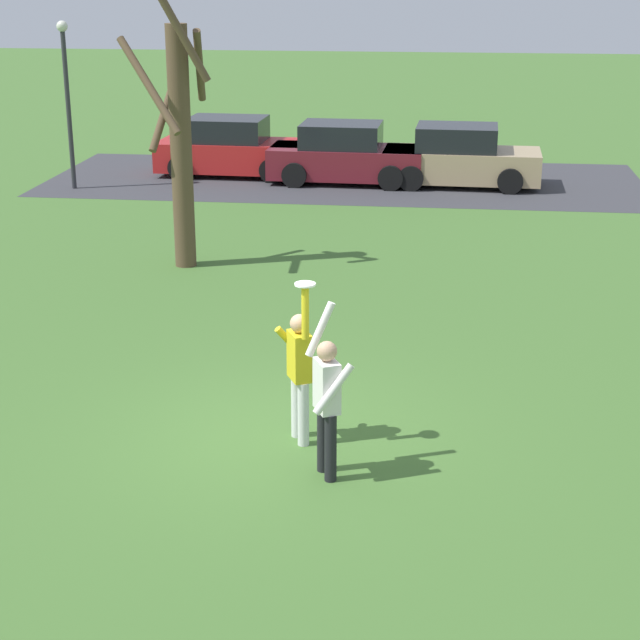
{
  "coord_description": "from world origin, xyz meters",
  "views": [
    {
      "loc": [
        1.95,
        -11.81,
        5.62
      ],
      "look_at": [
        0.51,
        0.1,
        1.5
      ],
      "focal_mm": 58.52,
      "sensor_mm": 36.0,
      "label": 1
    }
  ],
  "objects_px": {
    "parked_car_red": "(231,149)",
    "frisbee_disc": "(305,284)",
    "lamppost_by_lot": "(67,89)",
    "parked_car_maroon": "(345,155)",
    "person_catcher": "(300,367)",
    "parked_car_tan": "(460,158)",
    "person_defender": "(327,397)",
    "bare_tree_tall": "(179,136)"
  },
  "relations": [
    {
      "from": "parked_car_maroon",
      "to": "parked_car_red",
      "type": "bearing_deg",
      "value": 170.55
    },
    {
      "from": "person_catcher",
      "to": "lamppost_by_lot",
      "type": "relative_size",
      "value": 0.49
    },
    {
      "from": "parked_car_tan",
      "to": "lamppost_by_lot",
      "type": "distance_m",
      "value": 10.36
    },
    {
      "from": "person_catcher",
      "to": "parked_car_tan",
      "type": "distance_m",
      "value": 16.19
    },
    {
      "from": "person_catcher",
      "to": "parked_car_red",
      "type": "distance_m",
      "value": 17.3
    },
    {
      "from": "parked_car_tan",
      "to": "lamppost_by_lot",
      "type": "bearing_deg",
      "value": -169.03
    },
    {
      "from": "parked_car_red",
      "to": "frisbee_disc",
      "type": "bearing_deg",
      "value": -73.75
    },
    {
      "from": "person_defender",
      "to": "frisbee_disc",
      "type": "bearing_deg",
      "value": -0.0
    },
    {
      "from": "bare_tree_tall",
      "to": "person_defender",
      "type": "bearing_deg",
      "value": -65.95
    },
    {
      "from": "parked_car_tan",
      "to": "lamppost_by_lot",
      "type": "xyz_separation_m",
      "value": [
        -10.06,
        -1.62,
        1.86
      ]
    },
    {
      "from": "frisbee_disc",
      "to": "lamppost_by_lot",
      "type": "distance_m",
      "value": 16.75
    },
    {
      "from": "parked_car_maroon",
      "to": "lamppost_by_lot",
      "type": "xyz_separation_m",
      "value": [
        -7.0,
        -1.68,
        1.86
      ]
    },
    {
      "from": "parked_car_red",
      "to": "lamppost_by_lot",
      "type": "relative_size",
      "value": 0.98
    },
    {
      "from": "parked_car_tan",
      "to": "bare_tree_tall",
      "type": "relative_size",
      "value": 0.75
    },
    {
      "from": "parked_car_maroon",
      "to": "lamppost_by_lot",
      "type": "relative_size",
      "value": 0.98
    },
    {
      "from": "parked_car_red",
      "to": "parked_car_maroon",
      "type": "relative_size",
      "value": 1.0
    },
    {
      "from": "person_defender",
      "to": "parked_car_red",
      "type": "height_order",
      "value": "person_defender"
    },
    {
      "from": "lamppost_by_lot",
      "to": "person_defender",
      "type": "bearing_deg",
      "value": -61.15
    },
    {
      "from": "person_catcher",
      "to": "parked_car_maroon",
      "type": "distance_m",
      "value": 16.15
    },
    {
      "from": "lamppost_by_lot",
      "to": "parked_car_maroon",
      "type": "bearing_deg",
      "value": 13.47
    },
    {
      "from": "parked_car_maroon",
      "to": "parked_car_tan",
      "type": "height_order",
      "value": "same"
    },
    {
      "from": "frisbee_disc",
      "to": "parked_car_maroon",
      "type": "distance_m",
      "value": 16.42
    },
    {
      "from": "frisbee_disc",
      "to": "lamppost_by_lot",
      "type": "bearing_deg",
      "value": 118.98
    },
    {
      "from": "person_catcher",
      "to": "lamppost_by_lot",
      "type": "bearing_deg",
      "value": -176.93
    },
    {
      "from": "parked_car_maroon",
      "to": "bare_tree_tall",
      "type": "distance_m",
      "value": 9.07
    },
    {
      "from": "person_catcher",
      "to": "lamppost_by_lot",
      "type": "height_order",
      "value": "lamppost_by_lot"
    },
    {
      "from": "person_catcher",
      "to": "parked_car_maroon",
      "type": "height_order",
      "value": "person_catcher"
    },
    {
      "from": "person_catcher",
      "to": "person_defender",
      "type": "bearing_deg",
      "value": -0.0
    },
    {
      "from": "person_catcher",
      "to": "parked_car_red",
      "type": "xyz_separation_m",
      "value": [
        -4.26,
        16.77,
        -0.25
      ]
    },
    {
      "from": "person_catcher",
      "to": "person_defender",
      "type": "relative_size",
      "value": 1.02
    },
    {
      "from": "parked_car_red",
      "to": "parked_car_maroon",
      "type": "bearing_deg",
      "value": -9.45
    },
    {
      "from": "person_defender",
      "to": "parked_car_red",
      "type": "distance_m",
      "value": 18.27
    },
    {
      "from": "person_catcher",
      "to": "parked_car_red",
      "type": "bearing_deg",
      "value": 168.31
    },
    {
      "from": "parked_car_maroon",
      "to": "bare_tree_tall",
      "type": "relative_size",
      "value": 0.75
    },
    {
      "from": "bare_tree_tall",
      "to": "lamppost_by_lot",
      "type": "xyz_separation_m",
      "value": [
        -4.69,
        6.91,
        0.06
      ]
    },
    {
      "from": "person_catcher",
      "to": "lamppost_by_lot",
      "type": "xyz_separation_m",
      "value": [
        -8.01,
        14.44,
        1.6
      ]
    },
    {
      "from": "parked_car_red",
      "to": "lamppost_by_lot",
      "type": "xyz_separation_m",
      "value": [
        -3.75,
        -2.32,
        1.86
      ]
    },
    {
      "from": "frisbee_disc",
      "to": "parked_car_maroon",
      "type": "xyz_separation_m",
      "value": [
        -1.12,
        16.32,
        -1.37
      ]
    },
    {
      "from": "person_catcher",
      "to": "parked_car_tan",
      "type": "height_order",
      "value": "person_catcher"
    },
    {
      "from": "parked_car_maroon",
      "to": "lamppost_by_lot",
      "type": "distance_m",
      "value": 7.43
    },
    {
      "from": "person_catcher",
      "to": "frisbee_disc",
      "type": "xyz_separation_m",
      "value": [
        0.1,
        -0.2,
        1.11
      ]
    },
    {
      "from": "person_defender",
      "to": "parked_car_maroon",
      "type": "relative_size",
      "value": 0.49
    }
  ]
}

